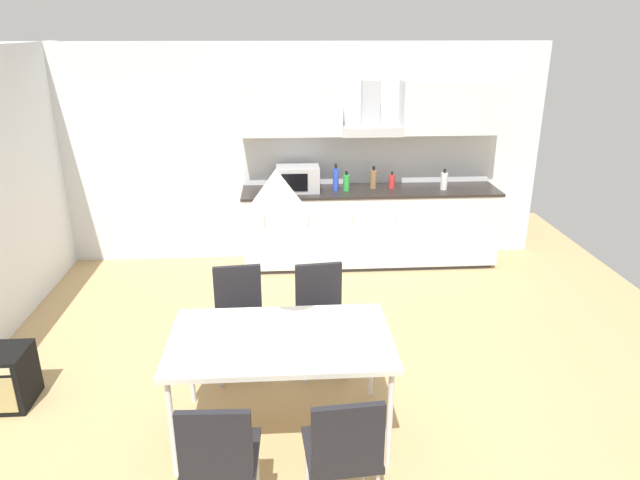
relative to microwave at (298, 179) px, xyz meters
name	(u,v)px	position (x,y,z in m)	size (l,w,h in m)	color
ground_plane	(290,402)	(-0.15, -2.65, -1.06)	(7.59, 8.83, 0.02)	tan
wall_back	(284,154)	(-0.15, 0.35, 0.21)	(6.07, 0.10, 2.51)	silver
kitchen_counter	(369,226)	(0.83, 0.00, -0.59)	(2.94, 0.62, 0.91)	#333333
backsplash_tile	(368,159)	(0.83, 0.29, 0.15)	(2.92, 0.02, 0.59)	silver
upper_wall_cabinets	(371,109)	(0.83, 0.13, 0.75)	(2.92, 0.40, 0.58)	silver
microwave	(298,179)	(0.00, 0.00, 0.00)	(0.48, 0.35, 0.28)	#ADADB2
bottle_red	(392,181)	(1.08, 0.04, -0.06)	(0.07, 0.07, 0.19)	red
bottle_green	(346,182)	(0.55, -0.03, -0.04)	(0.07, 0.07, 0.22)	green
bottle_brown	(373,179)	(0.87, 0.05, -0.03)	(0.08, 0.08, 0.26)	brown
bottle_white	(444,181)	(1.66, -0.06, -0.04)	(0.08, 0.08, 0.24)	white
bottle_blue	(336,179)	(0.43, -0.02, -0.01)	(0.07, 0.07, 0.31)	blue
dining_table	(281,343)	(-0.21, -2.98, -0.35)	(1.46, 0.88, 0.74)	silver
chair_near_right	(344,447)	(0.13, -3.80, -0.52)	(0.43, 0.43, 0.87)	black
chair_near_left	(219,453)	(-0.54, -3.80, -0.52)	(0.42, 0.42, 0.87)	black
chair_far_left	(239,310)	(-0.54, -2.16, -0.52)	(0.44, 0.44, 0.87)	black
chair_far_right	(321,307)	(0.11, -2.16, -0.52)	(0.44, 0.44, 0.87)	black
pendant_lamp	(276,187)	(-0.21, -2.98, 0.71)	(0.32, 0.32, 0.22)	silver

